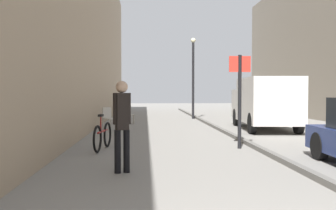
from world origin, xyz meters
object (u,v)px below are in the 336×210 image
object	(u,v)px
lamp_post	(193,73)
cafe_chair_by_doorway	(109,117)
pedestrian_main_foreground	(122,120)
bicycle_leaning	(103,136)
delivery_van	(264,102)
street_sign_post	(240,93)
cafe_chair_near_window	(128,113)

from	to	relation	value
lamp_post	cafe_chair_by_doorway	distance (m)	8.02
pedestrian_main_foreground	bicycle_leaning	world-z (taller)	pedestrian_main_foreground
lamp_post	cafe_chair_by_doorway	size ratio (longest dim) A/B	5.06
pedestrian_main_foreground	cafe_chair_by_doorway	world-z (taller)	pedestrian_main_foreground
pedestrian_main_foreground	bicycle_leaning	distance (m)	3.13
delivery_van	lamp_post	xyz separation A→B (m)	(-2.18, 6.62, 1.56)
street_sign_post	bicycle_leaning	size ratio (longest dim) A/B	1.48
cafe_chair_near_window	delivery_van	bearing A→B (deg)	56.64
cafe_chair_by_doorway	delivery_van	bearing A→B (deg)	133.86
pedestrian_main_foreground	cafe_chair_by_doorway	distance (m)	8.60
lamp_post	pedestrian_main_foreground	bearing A→B (deg)	-102.38
street_sign_post	lamp_post	world-z (taller)	lamp_post
delivery_van	lamp_post	distance (m)	7.14
street_sign_post	lamp_post	size ratio (longest dim) A/B	0.55
delivery_van	pedestrian_main_foreground	bearing A→B (deg)	-119.10
pedestrian_main_foreground	delivery_van	size ratio (longest dim) A/B	0.34
street_sign_post	lamp_post	bearing A→B (deg)	-90.36
delivery_van	street_sign_post	size ratio (longest dim) A/B	2.01
bicycle_leaning	cafe_chair_near_window	distance (m)	8.38
pedestrian_main_foreground	lamp_post	size ratio (longest dim) A/B	0.38
street_sign_post	cafe_chair_near_window	size ratio (longest dim) A/B	2.77
street_sign_post	bicycle_leaning	world-z (taller)	street_sign_post
bicycle_leaning	cafe_chair_near_window	bearing A→B (deg)	96.28
bicycle_leaning	cafe_chair_by_doorway	distance (m)	5.55
street_sign_post	lamp_post	distance (m)	11.94
lamp_post	bicycle_leaning	world-z (taller)	lamp_post
cafe_chair_near_window	street_sign_post	bearing A→B (deg)	17.00
pedestrian_main_foreground	street_sign_post	distance (m)	4.34
delivery_van	bicycle_leaning	world-z (taller)	delivery_van
bicycle_leaning	cafe_chair_near_window	size ratio (longest dim) A/B	1.87
delivery_van	bicycle_leaning	size ratio (longest dim) A/B	2.97
pedestrian_main_foreground	street_sign_post	size ratio (longest dim) A/B	0.69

